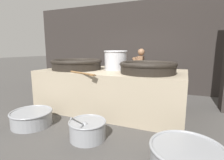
{
  "coord_description": "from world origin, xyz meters",
  "views": [
    {
      "loc": [
        1.78,
        -4.17,
        1.59
      ],
      "look_at": [
        0.0,
        0.0,
        0.78
      ],
      "focal_mm": 28.0,
      "sensor_mm": 36.0,
      "label": 1
    }
  ],
  "objects_px": {
    "prep_bowl_vegetables": "(88,129)",
    "prep_bowl_extra": "(32,117)",
    "giant_wok_far": "(148,67)",
    "giant_wok_near": "(77,64)",
    "prep_bowl_meat": "(186,157)",
    "stock_pot": "(116,60)",
    "cook": "(140,71)"
  },
  "relations": [
    {
      "from": "prep_bowl_vegetables",
      "to": "prep_bowl_extra",
      "type": "height_order",
      "value": "prep_bowl_vegetables"
    },
    {
      "from": "giant_wok_near",
      "to": "cook",
      "type": "distance_m",
      "value": 2.16
    },
    {
      "from": "prep_bowl_meat",
      "to": "prep_bowl_extra",
      "type": "bearing_deg",
      "value": 175.12
    },
    {
      "from": "prep_bowl_vegetables",
      "to": "giant_wok_near",
      "type": "bearing_deg",
      "value": 128.89
    },
    {
      "from": "giant_wok_far",
      "to": "prep_bowl_extra",
      "type": "relative_size",
      "value": 1.5
    },
    {
      "from": "prep_bowl_vegetables",
      "to": "prep_bowl_extra",
      "type": "xyz_separation_m",
      "value": [
        -1.38,
        0.03,
        -0.02
      ]
    },
    {
      "from": "giant_wok_far",
      "to": "cook",
      "type": "distance_m",
      "value": 1.81
    },
    {
      "from": "stock_pot",
      "to": "prep_bowl_vegetables",
      "type": "distance_m",
      "value": 2.11
    },
    {
      "from": "giant_wok_near",
      "to": "prep_bowl_meat",
      "type": "height_order",
      "value": "giant_wok_near"
    },
    {
      "from": "giant_wok_far",
      "to": "stock_pot",
      "type": "xyz_separation_m",
      "value": [
        -0.92,
        0.33,
        0.12
      ]
    },
    {
      "from": "cook",
      "to": "prep_bowl_meat",
      "type": "xyz_separation_m",
      "value": [
        1.46,
        -3.35,
        -0.67
      ]
    },
    {
      "from": "stock_pot",
      "to": "prep_bowl_extra",
      "type": "bearing_deg",
      "value": -124.62
    },
    {
      "from": "stock_pot",
      "to": "prep_bowl_extra",
      "type": "distance_m",
      "value": 2.4
    },
    {
      "from": "prep_bowl_extra",
      "to": "prep_bowl_meat",
      "type": "bearing_deg",
      "value": -4.88
    },
    {
      "from": "giant_wok_far",
      "to": "prep_bowl_meat",
      "type": "height_order",
      "value": "giant_wok_far"
    },
    {
      "from": "cook",
      "to": "giant_wok_far",
      "type": "bearing_deg",
      "value": 103.3
    },
    {
      "from": "prep_bowl_extra",
      "to": "giant_wok_near",
      "type": "bearing_deg",
      "value": 83.17
    },
    {
      "from": "giant_wok_far",
      "to": "prep_bowl_vegetables",
      "type": "height_order",
      "value": "giant_wok_far"
    },
    {
      "from": "giant_wok_far",
      "to": "prep_bowl_meat",
      "type": "distance_m",
      "value": 2.13
    },
    {
      "from": "prep_bowl_meat",
      "to": "prep_bowl_extra",
      "type": "relative_size",
      "value": 1.14
    },
    {
      "from": "giant_wok_far",
      "to": "prep_bowl_extra",
      "type": "bearing_deg",
      "value": -146.35
    },
    {
      "from": "giant_wok_far",
      "to": "prep_bowl_extra",
      "type": "height_order",
      "value": "giant_wok_far"
    },
    {
      "from": "giant_wok_far",
      "to": "prep_bowl_extra",
      "type": "xyz_separation_m",
      "value": [
        -2.12,
        -1.41,
        -1.01
      ]
    },
    {
      "from": "giant_wok_near",
      "to": "prep_bowl_meat",
      "type": "bearing_deg",
      "value": -31.25
    },
    {
      "from": "prep_bowl_meat",
      "to": "giant_wok_far",
      "type": "bearing_deg",
      "value": 117.89
    },
    {
      "from": "giant_wok_near",
      "to": "giant_wok_far",
      "type": "distance_m",
      "value": 1.95
    },
    {
      "from": "cook",
      "to": "prep_bowl_extra",
      "type": "relative_size",
      "value": 1.88
    },
    {
      "from": "cook",
      "to": "prep_bowl_extra",
      "type": "xyz_separation_m",
      "value": [
        -1.54,
        -3.09,
        -0.7
      ]
    },
    {
      "from": "stock_pot",
      "to": "cook",
      "type": "height_order",
      "value": "cook"
    },
    {
      "from": "prep_bowl_vegetables",
      "to": "prep_bowl_meat",
      "type": "bearing_deg",
      "value": -7.78
    },
    {
      "from": "giant_wok_near",
      "to": "cook",
      "type": "bearing_deg",
      "value": 50.01
    },
    {
      "from": "giant_wok_far",
      "to": "prep_bowl_meat",
      "type": "relative_size",
      "value": 1.32
    }
  ]
}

